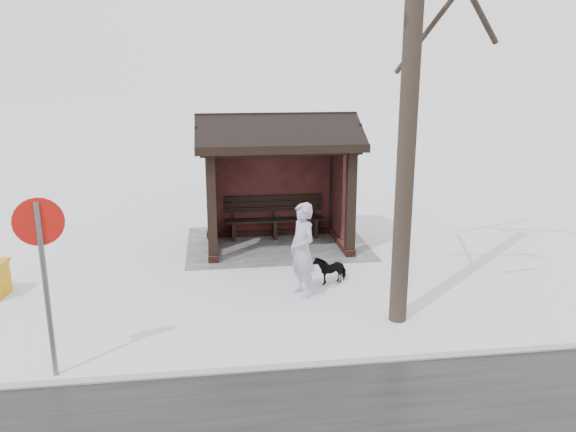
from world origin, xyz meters
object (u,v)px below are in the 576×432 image
Objects in this scene: pedestrian at (302,250)px; bus_shelter at (276,153)px; dog at (330,269)px; road_sign at (42,251)px.

bus_shelter is at bearing 161.51° from pedestrian.
pedestrian is 1.05m from dog.
dog is 5.44m from road_sign.
pedestrian is (-0.10, 3.13, -1.29)m from bus_shelter.
dog is at bearing 111.23° from pedestrian.
pedestrian is at bearing 91.75° from bus_shelter.
pedestrian reaches higher than dog.
road_sign is (4.41, 2.81, 1.50)m from dog.
bus_shelter reaches higher than dog.
dog is at bearing -159.91° from road_sign.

